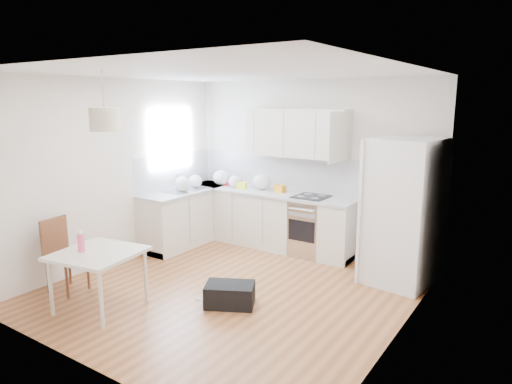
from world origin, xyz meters
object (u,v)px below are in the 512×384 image
dining_chair (67,256)px  gym_bag (230,295)px  refrigerator (405,211)px  dining_table (98,258)px

dining_chair → gym_bag: dining_chair is taller
refrigerator → dining_table: (-2.66, -2.79, -0.34)m
dining_chair → refrigerator: bearing=31.6°
refrigerator → gym_bag: (-1.46, -1.89, -0.82)m
dining_chair → gym_bag: bearing=15.7°
dining_table → dining_chair: (-0.74, 0.09, -0.15)m
refrigerator → gym_bag: 2.53m
refrigerator → gym_bag: refrigerator is taller
dining_chair → gym_bag: size_ratio=1.65×
refrigerator → dining_chair: size_ratio=2.05×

